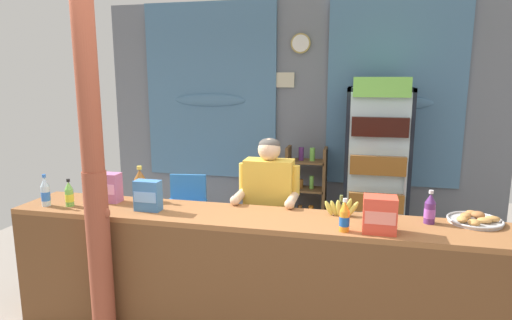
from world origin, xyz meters
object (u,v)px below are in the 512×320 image
(drink_fridge, at_px, (377,159))
(bottle_shelf_rack, at_px, (306,191))
(pastry_tray, at_px, (475,220))
(plastic_lawn_chair, at_px, (186,208))
(stall_counter, at_px, (245,268))
(snack_box_wafer, at_px, (107,187))
(snack_box_crackers, at_px, (380,214))
(timber_post, at_px, (94,179))
(shopkeeper, at_px, (269,202))
(soda_bottle_iced_tea, at_px, (140,186))
(soda_bottle_water, at_px, (45,193))
(banana_bunch, at_px, (341,208))
(snack_box_biscuit, at_px, (148,196))
(soda_bottle_grape_soda, at_px, (430,209))
(soda_bottle_orange_soda, at_px, (344,217))
(soda_bottle_lime_soda, at_px, (69,195))

(drink_fridge, bearing_deg, bottle_shelf_rack, 165.37)
(drink_fridge, height_order, pastry_tray, drink_fridge)
(plastic_lawn_chair, bearing_deg, stall_counter, -54.76)
(snack_box_wafer, bearing_deg, snack_box_crackers, -6.10)
(stall_counter, xyz_separation_m, timber_post, (-1.02, -0.26, 0.67))
(plastic_lawn_chair, relative_size, shopkeeper, 0.59)
(soda_bottle_iced_tea, bearing_deg, soda_bottle_water, -153.47)
(timber_post, xyz_separation_m, snack_box_wafer, (-0.20, 0.47, -0.19))
(banana_bunch, bearing_deg, snack_box_biscuit, -171.81)
(snack_box_wafer, height_order, pastry_tray, snack_box_wafer)
(stall_counter, relative_size, bottle_shelf_rack, 3.24)
(soda_bottle_grape_soda, height_order, banana_bunch, soda_bottle_grape_soda)
(soda_bottle_iced_tea, xyz_separation_m, soda_bottle_water, (-0.65, -0.33, -0.01))
(drink_fridge, distance_m, snack_box_wafer, 2.84)
(soda_bottle_iced_tea, relative_size, snack_box_crackers, 1.19)
(banana_bunch, bearing_deg, snack_box_crackers, -48.05)
(stall_counter, height_order, banana_bunch, banana_bunch)
(plastic_lawn_chair, xyz_separation_m, banana_bunch, (1.77, -1.30, 0.52))
(banana_bunch, bearing_deg, soda_bottle_water, -172.94)
(timber_post, height_order, soda_bottle_orange_soda, timber_post)
(plastic_lawn_chair, height_order, soda_bottle_iced_tea, soda_bottle_iced_tea)
(drink_fridge, relative_size, soda_bottle_water, 7.61)
(bottle_shelf_rack, relative_size, snack_box_crackers, 4.70)
(soda_bottle_grape_soda, bearing_deg, plastic_lawn_chair, 150.91)
(stall_counter, bearing_deg, plastic_lawn_chair, 125.24)
(snack_box_crackers, height_order, banana_bunch, snack_box_crackers)
(soda_bottle_lime_soda, distance_m, banana_bunch, 2.12)
(plastic_lawn_chair, distance_m, soda_bottle_water, 1.76)
(pastry_tray, xyz_separation_m, banana_bunch, (-0.93, -0.05, 0.04))
(plastic_lawn_chair, bearing_deg, timber_post, -87.33)
(shopkeeper, distance_m, soda_bottle_orange_soda, 0.95)
(bottle_shelf_rack, relative_size, snack_box_wafer, 4.76)
(soda_bottle_water, bearing_deg, soda_bottle_lime_soda, 11.71)
(pastry_tray, bearing_deg, soda_bottle_orange_soda, -156.68)
(bottle_shelf_rack, bearing_deg, pastry_tray, -53.29)
(shopkeeper, height_order, snack_box_wafer, shopkeeper)
(soda_bottle_orange_soda, xyz_separation_m, snack_box_crackers, (0.23, 0.04, 0.03))
(plastic_lawn_chair, bearing_deg, soda_bottle_iced_tea, -84.28)
(snack_box_wafer, bearing_deg, snack_box_biscuit, -18.40)
(drink_fridge, height_order, shopkeeper, drink_fridge)
(snack_box_biscuit, height_order, snack_box_crackers, snack_box_crackers)
(timber_post, xyz_separation_m, soda_bottle_grape_soda, (2.30, 0.50, -0.21))
(plastic_lawn_chair, height_order, soda_bottle_orange_soda, soda_bottle_orange_soda)
(bottle_shelf_rack, relative_size, soda_bottle_grape_soda, 4.76)
(bottle_shelf_rack, bearing_deg, drink_fridge, -14.63)
(pastry_tray, bearing_deg, timber_post, -167.43)
(soda_bottle_lime_soda, relative_size, snack_box_biscuit, 0.94)
(soda_bottle_iced_tea, height_order, snack_box_biscuit, soda_bottle_iced_tea)
(bottle_shelf_rack, distance_m, soda_bottle_water, 2.91)
(drink_fridge, height_order, snack_box_crackers, drink_fridge)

